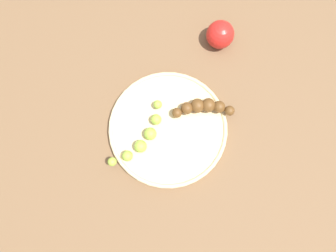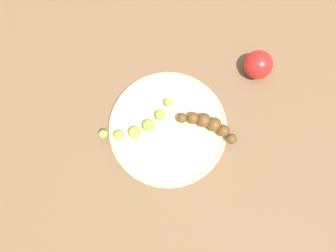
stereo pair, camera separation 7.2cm
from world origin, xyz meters
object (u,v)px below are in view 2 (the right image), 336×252
banana_overripe (208,124)px  apple_red (258,65)px  banana_green (140,126)px  fruit_bowl (168,128)px

banana_overripe → apple_red: 0.20m
banana_overripe → apple_red: bearing=-16.6°
banana_overripe → banana_green: banana_overripe is taller
banana_green → apple_red: size_ratio=2.59×
fruit_bowl → banana_green: (-0.05, 0.05, 0.02)m
banana_green → banana_overripe: bearing=64.4°
banana_overripe → apple_red: apple_red is taller
fruit_bowl → banana_green: 0.07m
apple_red → banana_overripe: bearing=-176.2°
fruit_bowl → banana_overripe: 0.10m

